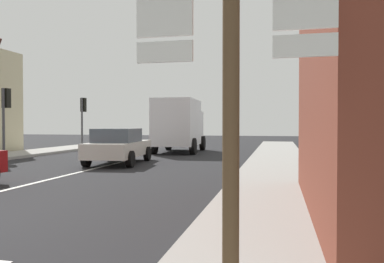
# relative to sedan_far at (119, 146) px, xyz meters

# --- Properties ---
(ground_plane) EXTENTS (80.00, 80.00, 0.00)m
(ground_plane) POSITION_rel_sedan_far_xyz_m (-0.16, -0.91, -0.76)
(ground_plane) COLOR #232326
(sidewalk_right) EXTENTS (2.50, 44.00, 0.14)m
(sidewalk_right) POSITION_rel_sedan_far_xyz_m (6.45, -2.91, -0.69)
(sidewalk_right) COLOR #9E9B96
(sidewalk_right) RESTS_ON ground
(lane_centre_stripe) EXTENTS (0.16, 12.00, 0.01)m
(lane_centre_stripe) POSITION_rel_sedan_far_xyz_m (-0.16, -4.91, -0.75)
(lane_centre_stripe) COLOR silver
(lane_centre_stripe) RESTS_ON ground
(sedan_far) EXTENTS (2.29, 4.35, 1.47)m
(sedan_far) POSITION_rel_sedan_far_xyz_m (0.00, 0.00, 0.00)
(sedan_far) COLOR beige
(sedan_far) RESTS_ON ground
(delivery_truck) EXTENTS (2.67, 5.09, 3.05)m
(delivery_truck) POSITION_rel_sedan_far_xyz_m (0.82, 6.76, 0.89)
(delivery_truck) COLOR silver
(delivery_truck) RESTS_ON ground
(route_sign_post) EXTENTS (1.66, 0.14, 3.20)m
(route_sign_post) POSITION_rel_sedan_far_xyz_m (6.11, -11.63, 1.15)
(route_sign_post) COLOR brown
(route_sign_post) RESTS_ON ground
(traffic_light_far_left) EXTENTS (0.30, 0.49, 3.35)m
(traffic_light_far_left) POSITION_rel_sedan_far_xyz_m (-5.82, 7.65, 1.72)
(traffic_light_far_left) COLOR #47474C
(traffic_light_far_left) RESTS_ON ground
(traffic_light_near_left) EXTENTS (0.30, 0.49, 3.31)m
(traffic_light_near_left) POSITION_rel_sedan_far_xyz_m (-5.82, 0.50, 1.69)
(traffic_light_near_left) COLOR #47474C
(traffic_light_near_left) RESTS_ON ground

